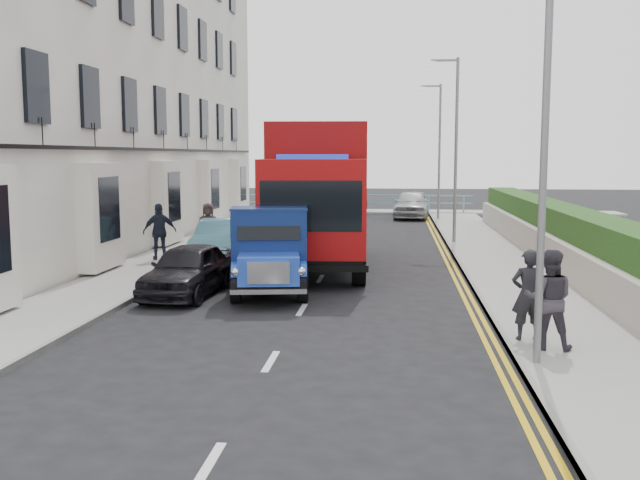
{
  "coord_description": "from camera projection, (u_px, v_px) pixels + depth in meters",
  "views": [
    {
      "loc": [
        2.0,
        -13.35,
        3.41
      ],
      "look_at": [
        0.26,
        3.37,
        1.4
      ],
      "focal_mm": 40.0,
      "sensor_mm": 36.0,
      "label": 1
    }
  ],
  "objects": [
    {
      "name": "ground",
      "position": [
        289.0,
        332.0,
        13.8
      ],
      "size": [
        120.0,
        120.0,
        0.0
      ],
      "primitive_type": "plane",
      "color": "black",
      "rests_on": "ground"
    },
    {
      "name": "pavement_west",
      "position": [
        171.0,
        258.0,
        23.22
      ],
      "size": [
        2.4,
        38.0,
        0.12
      ],
      "primitive_type": "cube",
      "color": "gray",
      "rests_on": "ground"
    },
    {
      "name": "pavement_east",
      "position": [
        500.0,
        263.0,
        22.14
      ],
      "size": [
        2.6,
        38.0,
        0.12
      ],
      "primitive_type": "cube",
      "color": "gray",
      "rests_on": "ground"
    },
    {
      "name": "promenade",
      "position": [
        360.0,
        212.0,
        42.43
      ],
      "size": [
        30.0,
        2.5,
        0.12
      ],
      "primitive_type": "cube",
      "color": "gray",
      "rests_on": "ground"
    },
    {
      "name": "sea_plane",
      "position": [
        375.0,
        188.0,
        73.05
      ],
      "size": [
        120.0,
        120.0,
        0.0
      ],
      "primitive_type": "plane",
      "color": "slate",
      "rests_on": "ground"
    },
    {
      "name": "terrace_west",
      "position": [
        89.0,
        54.0,
        26.76
      ],
      "size": [
        6.31,
        30.2,
        14.25
      ],
      "color": "silver",
      "rests_on": "ground"
    },
    {
      "name": "garden_east",
      "position": [
        564.0,
        237.0,
        21.84
      ],
      "size": [
        1.45,
        28.0,
        1.75
      ],
      "color": "#B2AD9E",
      "rests_on": "ground"
    },
    {
      "name": "seafront_railing",
      "position": [
        360.0,
        204.0,
        41.58
      ],
      "size": [
        13.0,
        0.08,
        1.11
      ],
      "color": "#59B2A5",
      "rests_on": "ground"
    },
    {
      "name": "lamp_near",
      "position": [
        537.0,
        117.0,
        10.92
      ],
      "size": [
        1.23,
        0.18,
        7.0
      ],
      "color": "slate",
      "rests_on": "ground"
    },
    {
      "name": "lamp_mid",
      "position": [
        453.0,
        139.0,
        26.72
      ],
      "size": [
        1.23,
        0.18,
        7.0
      ],
      "color": "slate",
      "rests_on": "ground"
    },
    {
      "name": "lamp_far",
      "position": [
        437.0,
        143.0,
        36.6
      ],
      "size": [
        1.23,
        0.18,
        7.0
      ],
      "color": "slate",
      "rests_on": "ground"
    },
    {
      "name": "bedford_lorry",
      "position": [
        269.0,
        256.0,
        17.19
      ],
      "size": [
        2.44,
        4.71,
        2.14
      ],
      "rotation": [
        0.0,
        0.0,
        0.16
      ],
      "color": "black",
      "rests_on": "ground"
    },
    {
      "name": "red_lorry",
      "position": [
        319.0,
        191.0,
        21.77
      ],
      "size": [
        3.29,
        8.42,
        4.33
      ],
      "rotation": [
        0.0,
        0.0,
        0.06
      ],
      "color": "black",
      "rests_on": "ground"
    },
    {
      "name": "parked_car_front",
      "position": [
        188.0,
        270.0,
        17.36
      ],
      "size": [
        1.75,
        3.82,
        1.27
      ],
      "primitive_type": "imported",
      "rotation": [
        0.0,
        0.0,
        -0.07
      ],
      "color": "black",
      "rests_on": "ground"
    },
    {
      "name": "parked_car_mid",
      "position": [
        222.0,
        240.0,
        23.03
      ],
      "size": [
        1.6,
        4.12,
        1.34
      ],
      "primitive_type": "imported",
      "rotation": [
        0.0,
        0.0,
        0.05
      ],
      "color": "#5298B1",
      "rests_on": "ground"
    },
    {
      "name": "parked_car_rear",
      "position": [
        254.0,
        224.0,
        28.72
      ],
      "size": [
        2.1,
        4.61,
        1.31
      ],
      "primitive_type": "imported",
      "rotation": [
        0.0,
        0.0,
        -0.06
      ],
      "color": "silver",
      "rests_on": "ground"
    },
    {
      "name": "seafront_car_left",
      "position": [
        337.0,
        202.0,
        40.5
      ],
      "size": [
        3.68,
        5.83,
        1.5
      ],
      "primitive_type": "imported",
      "rotation": [
        0.0,
        0.0,
        2.9
      ],
      "color": "black",
      "rests_on": "ground"
    },
    {
      "name": "seafront_car_right",
      "position": [
        412.0,
        204.0,
        38.58
      ],
      "size": [
        2.11,
        4.57,
        1.52
      ],
      "primitive_type": "imported",
      "rotation": [
        0.0,
        0.0,
        -0.07
      ],
      "color": "#A9A9AD",
      "rests_on": "ground"
    },
    {
      "name": "pedestrian_east_near",
      "position": [
        528.0,
        295.0,
        12.66
      ],
      "size": [
        0.62,
        0.43,
        1.64
      ],
      "primitive_type": "imported",
      "rotation": [
        0.0,
        0.0,
        3.21
      ],
      "color": "black",
      "rests_on": "pavement_east"
    },
    {
      "name": "pedestrian_east_far",
      "position": [
        549.0,
        299.0,
        12.1
      ],
      "size": [
        0.93,
        0.78,
        1.71
      ],
      "primitive_type": "imported",
      "rotation": [
        0.0,
        0.0,
        2.97
      ],
      "color": "#36313C",
      "rests_on": "pavement_east"
    },
    {
      "name": "pedestrian_west_near",
      "position": [
        160.0,
        232.0,
        22.44
      ],
      "size": [
        1.13,
        0.85,
        1.78
      ],
      "primitive_type": "imported",
      "rotation": [
        0.0,
        0.0,
        3.6
      ],
      "color": "#1A202F",
      "rests_on": "pavement_west"
    },
    {
      "name": "pedestrian_west_far",
      "position": [
        208.0,
        227.0,
        24.68
      ],
      "size": [
        0.9,
        0.69,
        1.64
      ],
      "primitive_type": "imported",
      "rotation": [
        0.0,
        0.0,
        0.23
      ],
      "color": "#42312F",
      "rests_on": "pavement_west"
    }
  ]
}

